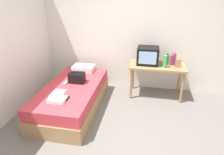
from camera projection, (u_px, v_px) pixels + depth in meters
name	position (u px, v px, depth m)	size (l,w,h in m)	color
ground_plane	(114.00, 139.00, 3.11)	(8.00, 8.00, 0.00)	slate
wall_back	(130.00, 32.00, 4.37)	(5.20, 0.10, 2.60)	silver
bed	(73.00, 97.00, 3.85)	(1.00, 2.00, 0.49)	#9E754C
desk	(157.00, 69.00, 4.16)	(1.16, 0.60, 0.72)	#9E754C
tv	(148.00, 56.00, 4.11)	(0.44, 0.39, 0.36)	black
water_bottle	(165.00, 62.00, 3.93)	(0.08, 0.08, 0.25)	green
book_row	(171.00, 59.00, 4.11)	(0.18, 0.17, 0.25)	black
picture_frame	(178.00, 64.00, 3.93)	(0.11, 0.02, 0.18)	#9E754C
pillow	(84.00, 68.00, 4.42)	(0.47, 0.34, 0.12)	silver
handbag	(77.00, 78.00, 3.85)	(0.30, 0.20, 0.22)	black
magazine	(58.00, 93.00, 3.47)	(0.21, 0.29, 0.01)	white
remote_dark	(67.00, 98.00, 3.28)	(0.04, 0.16, 0.02)	black
remote_silver	(66.00, 83.00, 3.83)	(0.04, 0.14, 0.02)	#B7B7BC
folded_towel	(57.00, 99.00, 3.22)	(0.28, 0.22, 0.06)	white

